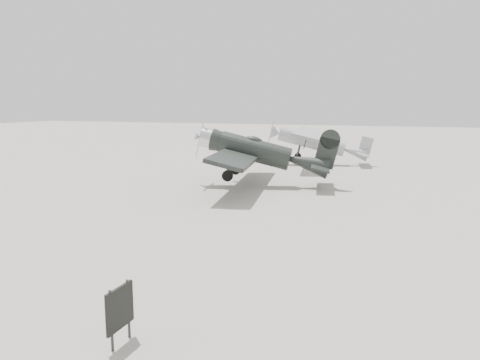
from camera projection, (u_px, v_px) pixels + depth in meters
The scene contains 4 objects.
ground at pixel (246, 230), 16.93m from camera, with size 160.00×160.00×0.00m, color gray.
lowwing_monoplane at pixel (261, 153), 25.67m from camera, with size 7.79×10.84×3.48m.
highwing_monoplane at pixel (316, 139), 34.59m from camera, with size 7.51×10.54×2.97m.
sign_board at pixel (120, 309), 8.83m from camera, with size 0.07×0.82×1.19m.
Camera 1 is at (5.36, -15.50, 4.56)m, focal length 35.00 mm.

